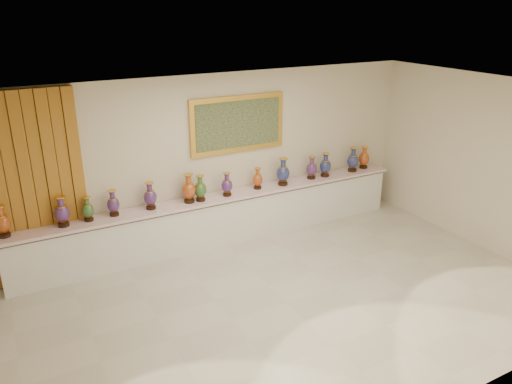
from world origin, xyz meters
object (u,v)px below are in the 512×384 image
(counter, at_px, (221,220))
(vase_0, at_px, (2,223))
(vase_1, at_px, (62,213))
(vase_2, at_px, (88,210))

(counter, relative_size, vase_0, 15.03)
(counter, bearing_deg, vase_1, -179.58)
(vase_1, xyz_separation_m, vase_2, (0.38, 0.02, -0.04))
(counter, bearing_deg, vase_0, 179.89)
(counter, relative_size, vase_2, 18.24)
(counter, distance_m, vase_0, 3.52)
(counter, height_order, vase_2, vase_2)
(vase_0, relative_size, vase_1, 1.01)
(counter, height_order, vase_1, vase_1)
(vase_0, bearing_deg, vase_2, -0.42)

